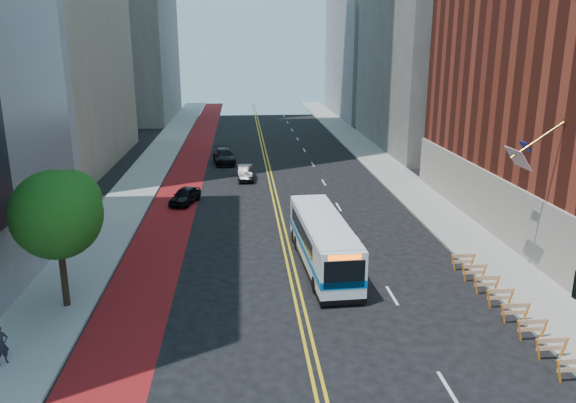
% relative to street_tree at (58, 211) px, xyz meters
% --- Properties ---
extents(ground, '(160.00, 160.00, 0.00)m').
position_rel_street_tree_xyz_m(ground, '(11.24, -6.04, -4.91)').
color(ground, black).
rests_on(ground, ground).
extents(sidewalk_left, '(4.00, 140.00, 0.15)m').
position_rel_street_tree_xyz_m(sidewalk_left, '(-0.76, 23.96, -4.84)').
color(sidewalk_left, gray).
rests_on(sidewalk_left, ground).
extents(sidewalk_right, '(4.00, 140.00, 0.15)m').
position_rel_street_tree_xyz_m(sidewalk_right, '(23.24, 23.96, -4.84)').
color(sidewalk_right, gray).
rests_on(sidewalk_right, ground).
extents(bus_lane_paint, '(3.60, 140.00, 0.01)m').
position_rel_street_tree_xyz_m(bus_lane_paint, '(3.14, 23.96, -4.91)').
color(bus_lane_paint, maroon).
rests_on(bus_lane_paint, ground).
extents(center_line_inner, '(0.14, 140.00, 0.01)m').
position_rel_street_tree_xyz_m(center_line_inner, '(11.06, 23.96, -4.91)').
color(center_line_inner, gold).
rests_on(center_line_inner, ground).
extents(center_line_outer, '(0.14, 140.00, 0.01)m').
position_rel_street_tree_xyz_m(center_line_outer, '(11.42, 23.96, -4.91)').
color(center_line_outer, gold).
rests_on(center_line_outer, ground).
extents(lane_dashes, '(0.14, 98.20, 0.01)m').
position_rel_street_tree_xyz_m(lane_dashes, '(16.04, 31.96, -4.90)').
color(lane_dashes, silver).
rests_on(lane_dashes, ground).
extents(construction_barriers, '(1.42, 10.91, 1.00)m').
position_rel_street_tree_xyz_m(construction_barriers, '(20.84, -2.62, -4.24)').
color(construction_barriers, orange).
rests_on(construction_barriers, ground).
extents(street_tree, '(4.20, 4.20, 6.70)m').
position_rel_street_tree_xyz_m(street_tree, '(0.00, 0.00, 0.00)').
color(street_tree, black).
rests_on(street_tree, sidewalk_left).
extents(transit_bus, '(2.83, 10.72, 2.92)m').
position_rel_street_tree_xyz_m(transit_bus, '(13.06, 4.16, -3.39)').
color(transit_bus, white).
rests_on(transit_bus, ground).
extents(car_a, '(2.64, 4.11, 1.30)m').
position_rel_street_tree_xyz_m(car_a, '(3.98, 17.94, -4.26)').
color(car_a, black).
rests_on(car_a, ground).
extents(car_b, '(1.50, 4.07, 1.33)m').
position_rel_street_tree_xyz_m(car_b, '(8.86, 25.66, -4.24)').
color(car_b, black).
rests_on(car_b, ground).
extents(car_c, '(2.71, 5.38, 1.50)m').
position_rel_street_tree_xyz_m(car_c, '(6.69, 33.30, -4.16)').
color(car_c, black).
rests_on(car_c, ground).
extents(pedestrian, '(0.70, 0.69, 1.63)m').
position_rel_street_tree_xyz_m(pedestrian, '(-1.07, -5.14, -3.95)').
color(pedestrian, black).
rests_on(pedestrian, sidewalk_left).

